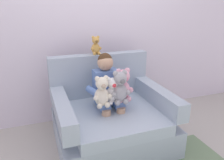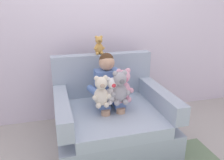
{
  "view_description": "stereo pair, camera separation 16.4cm",
  "coord_description": "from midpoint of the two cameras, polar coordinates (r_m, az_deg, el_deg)",
  "views": [
    {
      "loc": [
        -0.73,
        -2.04,
        1.5
      ],
      "look_at": [
        -0.02,
        -0.05,
        0.77
      ],
      "focal_mm": 35.96,
      "sensor_mm": 36.0,
      "label": 1
    },
    {
      "loc": [
        -0.58,
        -2.09,
        1.5
      ],
      "look_at": [
        -0.02,
        -0.05,
        0.77
      ],
      "focal_mm": 35.96,
      "sensor_mm": 36.0,
      "label": 2
    }
  ],
  "objects": [
    {
      "name": "plush_cream",
      "position": [
        2.18,
        -4.75,
        -3.18
      ],
      "size": [
        0.19,
        0.15,
        0.32
      ],
      "rotation": [
        0.0,
        0.0,
        0.15
      ],
      "color": "silver",
      "rests_on": "armchair"
    },
    {
      "name": "plush_grey",
      "position": [
        2.24,
        -0.05,
        -2.1
      ],
      "size": [
        0.21,
        0.17,
        0.35
      ],
      "rotation": [
        0.0,
        0.0,
        0.38
      ],
      "color": "#9E9EA3",
      "rests_on": "armchair"
    },
    {
      "name": "plush_white",
      "position": [
        2.26,
        -1.96,
        -2.81
      ],
      "size": [
        0.17,
        0.14,
        0.28
      ],
      "rotation": [
        0.0,
        0.0,
        0.13
      ],
      "color": "white",
      "rests_on": "armchair"
    },
    {
      "name": "back_wall",
      "position": [
        2.93,
        -7.1,
        15.07
      ],
      "size": [
        6.0,
        0.1,
        2.6
      ],
      "primitive_type": "cube",
      "color": "silver",
      "rests_on": "ground"
    },
    {
      "name": "armchair",
      "position": [
        2.52,
        -2.29,
        -9.68
      ],
      "size": [
        1.19,
        1.03,
        0.93
      ],
      "color": "#9EADBC",
      "rests_on": "ground"
    },
    {
      "name": "plush_pink",
      "position": [
        2.3,
        0.75,
        -1.5
      ],
      "size": [
        0.21,
        0.17,
        0.35
      ],
      "rotation": [
        0.0,
        0.0,
        -0.14
      ],
      "color": "#EAA8BC",
      "rests_on": "armchair"
    },
    {
      "name": "ground_plane",
      "position": [
        2.63,
        -1.88,
        -15.62
      ],
      "size": [
        8.0,
        8.0,
        0.0
      ],
      "primitive_type": "plane",
      "color": "#ADA89E"
    },
    {
      "name": "seated_child",
      "position": [
        2.41,
        -3.12,
        -2.08
      ],
      "size": [
        0.45,
        0.39,
        0.82
      ],
      "rotation": [
        0.0,
        0.0,
        -0.09
      ],
      "color": "#597AB7",
      "rests_on": "armchair"
    },
    {
      "name": "plush_honey_on_backrest",
      "position": [
        2.62,
        -5.97,
        8.62
      ],
      "size": [
        0.13,
        0.1,
        0.22
      ],
      "rotation": [
        0.0,
        0.0,
        0.19
      ],
      "color": "gold",
      "rests_on": "armchair"
    }
  ]
}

